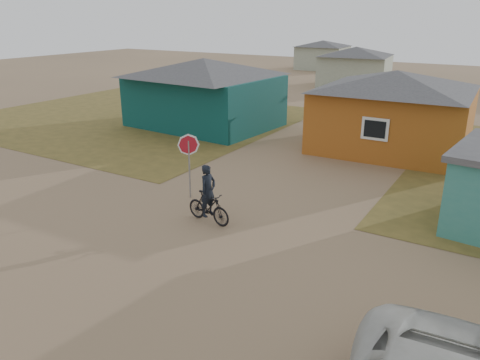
# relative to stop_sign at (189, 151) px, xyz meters

# --- Properties ---
(ground) EXTENTS (120.00, 120.00, 0.00)m
(ground) POSITION_rel_stop_sign_xyz_m (2.09, -3.52, -1.78)
(ground) COLOR #8C6F51
(grass_nw) EXTENTS (20.00, 18.00, 0.00)m
(grass_nw) POSITION_rel_stop_sign_xyz_m (-11.91, 9.48, -1.78)
(grass_nw) COLOR brown
(grass_nw) RESTS_ON ground
(house_teal) EXTENTS (8.93, 7.08, 4.00)m
(house_teal) POSITION_rel_stop_sign_xyz_m (-6.41, 9.98, 0.27)
(house_teal) COLOR #0A3836
(house_teal) RESTS_ON ground
(house_yellow) EXTENTS (7.72, 6.76, 3.90)m
(house_yellow) POSITION_rel_stop_sign_xyz_m (4.59, 10.48, 0.22)
(house_yellow) COLOR #A25519
(house_yellow) RESTS_ON ground
(house_pale_west) EXTENTS (7.04, 6.15, 3.60)m
(house_pale_west) POSITION_rel_stop_sign_xyz_m (-3.91, 30.48, 0.08)
(house_pale_west) COLOR #9DA58E
(house_pale_west) RESTS_ON ground
(house_pale_north) EXTENTS (6.28, 5.81, 3.40)m
(house_pale_north) POSITION_rel_stop_sign_xyz_m (-11.91, 42.48, -0.03)
(house_pale_north) COLOR #9DA58E
(house_pale_north) RESTS_ON ground
(stop_sign) EXTENTS (0.76, 0.29, 2.42)m
(stop_sign) POSITION_rel_stop_sign_xyz_m (0.00, 0.00, 0.00)
(stop_sign) COLOR gray
(stop_sign) RESTS_ON ground
(cyclist) EXTENTS (1.78, 0.71, 1.96)m
(cyclist) POSITION_rel_stop_sign_xyz_m (1.84, -1.45, -1.07)
(cyclist) COLOR black
(cyclist) RESTS_ON ground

